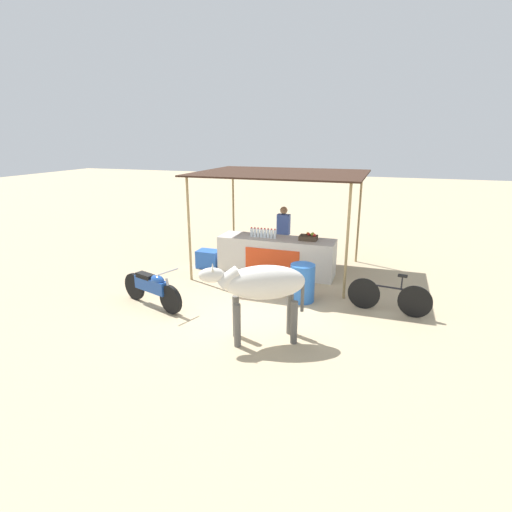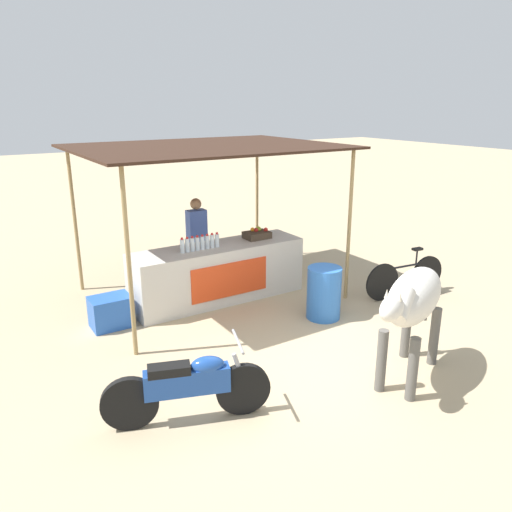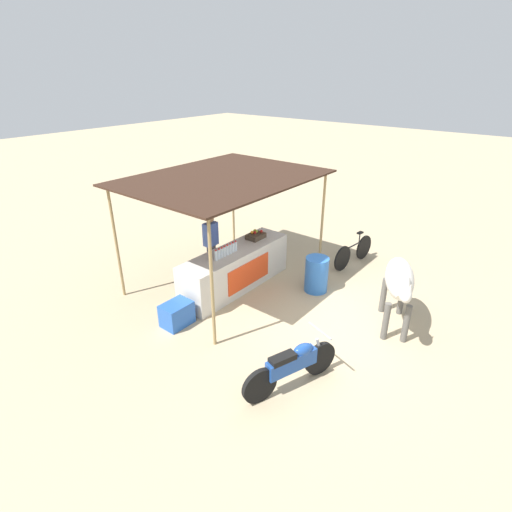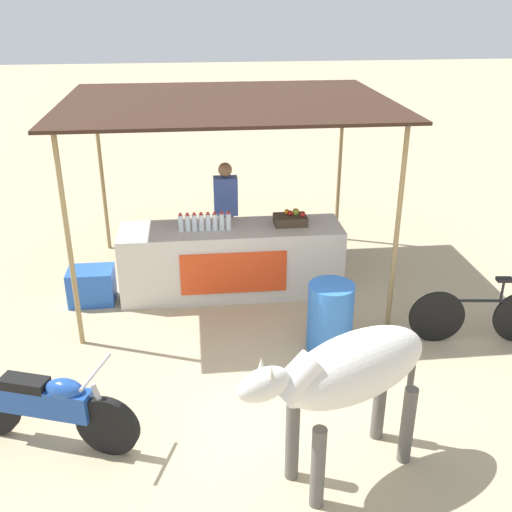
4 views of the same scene
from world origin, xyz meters
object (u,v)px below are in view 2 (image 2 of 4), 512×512
object	(u,v)px
vendor_behind_counter	(197,242)
fruit_crate	(257,234)
bicycle_leaning	(405,277)
water_barrel	(324,293)
cooler_box	(111,312)
cow	(413,301)
motorcycle_parked	(189,385)
stall_counter	(218,273)

from	to	relation	value
vendor_behind_counter	fruit_crate	bearing A→B (deg)	-39.38
bicycle_leaning	water_barrel	bearing A→B (deg)	178.46
water_barrel	cooler_box	bearing A→B (deg)	153.51
cow	bicycle_leaning	size ratio (longest dim) A/B	1.09
cow	bicycle_leaning	xyz separation A→B (m)	(2.11, 1.91, -0.68)
cooler_box	water_barrel	bearing A→B (deg)	-26.49
water_barrel	motorcycle_parked	xyz separation A→B (m)	(-2.92, -1.31, 0.01)
stall_counter	vendor_behind_counter	xyz separation A→B (m)	(-0.02, 0.75, 0.37)
fruit_crate	bicycle_leaning	distance (m)	2.70
cooler_box	vendor_behind_counter	bearing A→B (deg)	24.34
stall_counter	water_barrel	xyz separation A→B (m)	(1.04, -1.56, -0.06)
stall_counter	bicycle_leaning	bearing A→B (deg)	-29.54
motorcycle_parked	cooler_box	bearing A→B (deg)	90.26
water_barrel	bicycle_leaning	distance (m)	1.80
stall_counter	vendor_behind_counter	size ratio (longest dim) A/B	1.82
bicycle_leaning	cooler_box	bearing A→B (deg)	162.31
cow	vendor_behind_counter	bearing A→B (deg)	99.94
cooler_box	cow	size ratio (longest dim) A/B	0.33
cow	bicycle_leaning	world-z (taller)	cow
cooler_box	water_barrel	distance (m)	3.28
stall_counter	cow	world-z (taller)	cow
fruit_crate	motorcycle_parked	distance (m)	4.04
stall_counter	motorcycle_parked	xyz separation A→B (m)	(-1.89, -2.87, -0.05)
fruit_crate	water_barrel	world-z (taller)	fruit_crate
fruit_crate	cow	size ratio (longest dim) A/B	0.24
stall_counter	water_barrel	size ratio (longest dim) A/B	3.61
stall_counter	fruit_crate	xyz separation A→B (m)	(0.82, 0.06, 0.55)
fruit_crate	motorcycle_parked	size ratio (longest dim) A/B	0.25
cooler_box	bicycle_leaning	distance (m)	4.97
motorcycle_parked	bicycle_leaning	distance (m)	4.89
fruit_crate	cow	bearing A→B (deg)	-91.53
water_barrel	motorcycle_parked	distance (m)	3.20
motorcycle_parked	bicycle_leaning	world-z (taller)	motorcycle_parked
vendor_behind_counter	stall_counter	bearing A→B (deg)	-88.37
cooler_box	cow	distance (m)	4.39
stall_counter	motorcycle_parked	size ratio (longest dim) A/B	1.74
vendor_behind_counter	bicycle_leaning	bearing A→B (deg)	-39.55
stall_counter	water_barrel	world-z (taller)	stall_counter
cow	motorcycle_parked	bearing A→B (deg)	166.09
stall_counter	fruit_crate	size ratio (longest dim) A/B	6.82
cooler_box	motorcycle_parked	world-z (taller)	motorcycle_parked
vendor_behind_counter	motorcycle_parked	world-z (taller)	vendor_behind_counter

